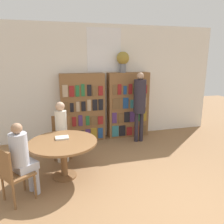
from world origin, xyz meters
The scene contains 12 objects.
ground_plane centered at (0.00, 0.00, 0.00)m, with size 16.00×16.00×0.00m, color olive.
wall_back centered at (0.00, 3.25, 1.51)m, with size 6.40×0.07×3.00m.
bookshelf_left centered at (-0.62, 3.05, 0.88)m, with size 1.13×0.34×1.77m.
bookshelf_right centered at (0.62, 3.05, 0.88)m, with size 1.13×0.34×1.77m.
flower_vase centered at (0.47, 3.06, 2.11)m, with size 0.33×0.33×0.54m.
reading_table centered at (-1.24, 1.26, 0.59)m, with size 1.23×1.23×0.70m.
chair_near_camera centered at (-2.02, 0.71, 0.51)m, with size 0.56×0.56×0.90m.
chair_left_side centered at (-1.23, 2.21, 0.51)m, with size 0.41×0.41×0.90m.
seated_reader_left centered at (-1.23, 2.03, 0.72)m, with size 0.25×0.37×1.26m.
seated_reader_right centered at (-1.87, 0.81, 0.70)m, with size 0.41×0.40×1.24m.
librarian_standing centered at (0.76, 2.55, 1.11)m, with size 0.31×0.58×1.81m.
open_book_on_table centered at (-1.25, 1.40, 0.72)m, with size 0.24×0.18×0.03m.
Camera 1 is at (-1.37, -2.52, 2.17)m, focal length 35.00 mm.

